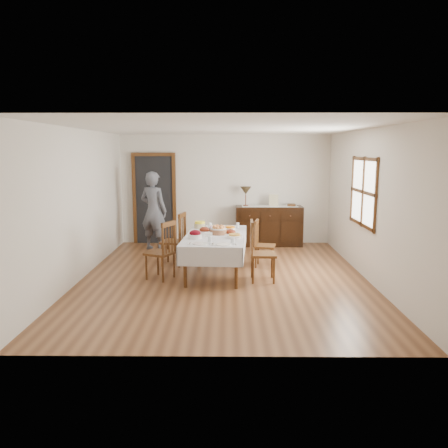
{
  "coord_description": "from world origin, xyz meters",
  "views": [
    {
      "loc": [
        0.07,
        -7.47,
        2.23
      ],
      "look_at": [
        0.0,
        0.1,
        0.95
      ],
      "focal_mm": 35.0,
      "sensor_mm": 36.0,
      "label": 1
    }
  ],
  "objects_px": {
    "chair_right_far": "(263,243)",
    "person": "(154,208)",
    "table_lamp": "(246,191)",
    "chair_right_near": "(260,251)",
    "sideboard": "(269,226)",
    "chair_left_far": "(176,239)",
    "chair_left_near": "(162,250)",
    "dining_table": "(216,239)"
  },
  "relations": [
    {
      "from": "dining_table",
      "to": "chair_right_far",
      "type": "distance_m",
      "value": 1.03
    },
    {
      "from": "chair_right_near",
      "to": "sideboard",
      "type": "bearing_deg",
      "value": -7.52
    },
    {
      "from": "chair_right_near",
      "to": "sideboard",
      "type": "height_order",
      "value": "chair_right_near"
    },
    {
      "from": "dining_table",
      "to": "chair_left_far",
      "type": "height_order",
      "value": "chair_left_far"
    },
    {
      "from": "person",
      "to": "table_lamp",
      "type": "xyz_separation_m",
      "value": [
        2.09,
        0.48,
        0.34
      ]
    },
    {
      "from": "person",
      "to": "chair_left_far",
      "type": "bearing_deg",
      "value": 138.77
    },
    {
      "from": "sideboard",
      "to": "table_lamp",
      "type": "xyz_separation_m",
      "value": [
        -0.55,
        -0.01,
        0.82
      ]
    },
    {
      "from": "table_lamp",
      "to": "chair_left_far",
      "type": "bearing_deg",
      "value": -128.18
    },
    {
      "from": "dining_table",
      "to": "chair_right_far",
      "type": "xyz_separation_m",
      "value": [
        0.89,
        0.49,
        -0.17
      ]
    },
    {
      "from": "chair_right_far",
      "to": "person",
      "type": "height_order",
      "value": "person"
    },
    {
      "from": "chair_left_near",
      "to": "chair_right_far",
      "type": "xyz_separation_m",
      "value": [
        1.81,
        0.87,
        -0.06
      ]
    },
    {
      "from": "table_lamp",
      "to": "chair_right_near",
      "type": "bearing_deg",
      "value": -87.32
    },
    {
      "from": "chair_right_near",
      "to": "table_lamp",
      "type": "bearing_deg",
      "value": 3.41
    },
    {
      "from": "chair_right_near",
      "to": "person",
      "type": "bearing_deg",
      "value": 43.53
    },
    {
      "from": "chair_right_far",
      "to": "table_lamp",
      "type": "height_order",
      "value": "table_lamp"
    },
    {
      "from": "dining_table",
      "to": "sideboard",
      "type": "relative_size",
      "value": 1.39
    },
    {
      "from": "chair_left_near",
      "to": "chair_right_near",
      "type": "bearing_deg",
      "value": 113.1
    },
    {
      "from": "chair_left_near",
      "to": "sideboard",
      "type": "bearing_deg",
      "value": 169.42
    },
    {
      "from": "chair_left_far",
      "to": "chair_right_far",
      "type": "bearing_deg",
      "value": 98.85
    },
    {
      "from": "chair_left_near",
      "to": "chair_left_far",
      "type": "distance_m",
      "value": 0.96
    },
    {
      "from": "chair_left_near",
      "to": "chair_right_far",
      "type": "bearing_deg",
      "value": 141.97
    },
    {
      "from": "person",
      "to": "sideboard",
      "type": "bearing_deg",
      "value": -146.39
    },
    {
      "from": "chair_left_far",
      "to": "chair_right_near",
      "type": "height_order",
      "value": "chair_right_near"
    },
    {
      "from": "dining_table",
      "to": "person",
      "type": "distance_m",
      "value": 2.43
    },
    {
      "from": "dining_table",
      "to": "chair_left_near",
      "type": "xyz_separation_m",
      "value": [
        -0.91,
        -0.38,
        -0.11
      ]
    },
    {
      "from": "dining_table",
      "to": "sideboard",
      "type": "height_order",
      "value": "sideboard"
    },
    {
      "from": "chair_right_far",
      "to": "person",
      "type": "distance_m",
      "value": 2.79
    },
    {
      "from": "chair_left_far",
      "to": "sideboard",
      "type": "distance_m",
      "value": 2.71
    },
    {
      "from": "chair_left_near",
      "to": "person",
      "type": "xyz_separation_m",
      "value": [
        -0.53,
        2.3,
        0.43
      ]
    },
    {
      "from": "sideboard",
      "to": "person",
      "type": "distance_m",
      "value": 2.73
    },
    {
      "from": "dining_table",
      "to": "chair_right_far",
      "type": "height_order",
      "value": "chair_right_far"
    },
    {
      "from": "table_lamp",
      "to": "chair_left_near",
      "type": "bearing_deg",
      "value": -119.16
    },
    {
      "from": "chair_left_near",
      "to": "table_lamp",
      "type": "relative_size",
      "value": 2.24
    },
    {
      "from": "chair_right_near",
      "to": "person",
      "type": "height_order",
      "value": "person"
    },
    {
      "from": "chair_right_far",
      "to": "table_lamp",
      "type": "xyz_separation_m",
      "value": [
        -0.26,
        1.92,
        0.83
      ]
    },
    {
      "from": "chair_right_far",
      "to": "sideboard",
      "type": "xyz_separation_m",
      "value": [
        0.3,
        1.93,
        0.01
      ]
    },
    {
      "from": "dining_table",
      "to": "chair_left_near",
      "type": "bearing_deg",
      "value": -153.96
    },
    {
      "from": "sideboard",
      "to": "chair_right_near",
      "type": "bearing_deg",
      "value": -98.25
    },
    {
      "from": "chair_left_far",
      "to": "table_lamp",
      "type": "xyz_separation_m",
      "value": [
        1.44,
        1.83,
        0.76
      ]
    },
    {
      "from": "chair_left_far",
      "to": "table_lamp",
      "type": "distance_m",
      "value": 2.45
    },
    {
      "from": "sideboard",
      "to": "person",
      "type": "bearing_deg",
      "value": -169.37
    },
    {
      "from": "chair_right_far",
      "to": "chair_left_near",
      "type": "bearing_deg",
      "value": 127.92
    }
  ]
}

